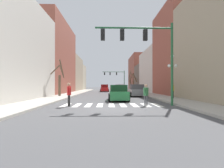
{
  "coord_description": "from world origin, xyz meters",
  "views": [
    {
      "loc": [
        -0.29,
        -11.89,
        1.59
      ],
      "look_at": [
        0.49,
        20.34,
        1.76
      ],
      "focal_mm": 28.0,
      "sensor_mm": 36.0,
      "label": 1
    }
  ],
  "objects_px": {
    "street_tree_left_near": "(59,80)",
    "pedestrian_near_right_corner": "(69,92)",
    "car_driving_away_lane": "(120,89)",
    "street_tree_right_mid": "(134,82)",
    "pedestrian_on_right_sidewalk": "(146,93)",
    "street_lamp_right_corner": "(173,68)",
    "car_parked_right_mid": "(118,93)",
    "street_tree_right_near": "(131,81)",
    "car_parked_left_far": "(105,88)",
    "car_parked_right_far": "(137,91)",
    "pedestrian_crossing_street": "(173,89)",
    "traffic_signal_far": "(116,76)",
    "traffic_signal_near": "(144,45)"
  },
  "relations": [
    {
      "from": "traffic_signal_near",
      "to": "car_parked_right_mid",
      "type": "bearing_deg",
      "value": 110.36
    },
    {
      "from": "street_lamp_right_corner",
      "to": "street_tree_right_near",
      "type": "relative_size",
      "value": 0.8
    },
    {
      "from": "pedestrian_crossing_street",
      "to": "street_tree_right_near",
      "type": "relative_size",
      "value": 0.3
    },
    {
      "from": "pedestrian_on_right_sidewalk",
      "to": "car_driving_away_lane",
      "type": "bearing_deg",
      "value": 43.58
    },
    {
      "from": "car_parked_left_far",
      "to": "car_driving_away_lane",
      "type": "relative_size",
      "value": 0.94
    },
    {
      "from": "street_tree_left_near",
      "to": "pedestrian_near_right_corner",
      "type": "bearing_deg",
      "value": -70.85
    },
    {
      "from": "car_parked_left_far",
      "to": "street_tree_right_near",
      "type": "height_order",
      "value": "street_tree_right_near"
    },
    {
      "from": "car_parked_right_far",
      "to": "street_tree_left_near",
      "type": "xyz_separation_m",
      "value": [
        -10.46,
        -0.94,
        1.5
      ]
    },
    {
      "from": "street_lamp_right_corner",
      "to": "car_driving_away_lane",
      "type": "xyz_separation_m",
      "value": [
        -3.79,
        17.77,
        -2.43
      ]
    },
    {
      "from": "street_lamp_right_corner",
      "to": "pedestrian_on_right_sidewalk",
      "type": "distance_m",
      "value": 5.0
    },
    {
      "from": "street_lamp_right_corner",
      "to": "pedestrian_near_right_corner",
      "type": "bearing_deg",
      "value": -160.08
    },
    {
      "from": "pedestrian_on_right_sidewalk",
      "to": "car_parked_right_mid",
      "type": "bearing_deg",
      "value": 63.36
    },
    {
      "from": "pedestrian_crossing_street",
      "to": "car_parked_right_mid",
      "type": "bearing_deg",
      "value": 122.64
    },
    {
      "from": "car_driving_away_lane",
      "to": "street_tree_right_mid",
      "type": "bearing_deg",
      "value": -22.62
    },
    {
      "from": "car_parked_right_far",
      "to": "car_parked_left_far",
      "type": "bearing_deg",
      "value": 15.79
    },
    {
      "from": "car_parked_left_far",
      "to": "car_parked_right_far",
      "type": "relative_size",
      "value": 1.06
    },
    {
      "from": "traffic_signal_near",
      "to": "street_tree_left_near",
      "type": "xyz_separation_m",
      "value": [
        -9.23,
        9.95,
        -2.42
      ]
    },
    {
      "from": "car_driving_away_lane",
      "to": "street_tree_left_near",
      "type": "height_order",
      "value": "street_tree_left_near"
    },
    {
      "from": "car_parked_left_far",
      "to": "pedestrian_near_right_corner",
      "type": "xyz_separation_m",
      "value": [
        -2.16,
        -27.96,
        0.25
      ]
    },
    {
      "from": "traffic_signal_far",
      "to": "car_driving_away_lane",
      "type": "xyz_separation_m",
      "value": [
        -0.13,
        -18.25,
        -3.61
      ]
    },
    {
      "from": "street_tree_right_near",
      "to": "pedestrian_near_right_corner",
      "type": "bearing_deg",
      "value": -104.96
    },
    {
      "from": "car_parked_right_mid",
      "to": "street_tree_right_near",
      "type": "distance_m",
      "value": 29.85
    },
    {
      "from": "street_tree_right_near",
      "to": "street_tree_right_mid",
      "type": "height_order",
      "value": "street_tree_right_near"
    },
    {
      "from": "street_tree_right_near",
      "to": "street_tree_left_near",
      "type": "relative_size",
      "value": 1.12
    },
    {
      "from": "street_tree_right_mid",
      "to": "street_tree_right_near",
      "type": "bearing_deg",
      "value": 96.43
    },
    {
      "from": "street_tree_right_mid",
      "to": "car_parked_left_far",
      "type": "bearing_deg",
      "value": -155.94
    },
    {
      "from": "car_parked_right_far",
      "to": "pedestrian_crossing_street",
      "type": "height_order",
      "value": "pedestrian_crossing_street"
    },
    {
      "from": "car_driving_away_lane",
      "to": "traffic_signal_far",
      "type": "bearing_deg",
      "value": -0.4
    },
    {
      "from": "car_parked_right_far",
      "to": "pedestrian_crossing_street",
      "type": "distance_m",
      "value": 6.0
    },
    {
      "from": "street_lamp_right_corner",
      "to": "street_tree_right_mid",
      "type": "bearing_deg",
      "value": 89.07
    },
    {
      "from": "pedestrian_on_right_sidewalk",
      "to": "pedestrian_near_right_corner",
      "type": "xyz_separation_m",
      "value": [
        -5.81,
        -0.17,
        0.06
      ]
    },
    {
      "from": "car_driving_away_lane",
      "to": "street_tree_right_mid",
      "type": "xyz_separation_m",
      "value": [
        4.24,
        10.19,
        1.54
      ]
    },
    {
      "from": "car_parked_right_far",
      "to": "pedestrian_on_right_sidewalk",
      "type": "bearing_deg",
      "value": 174.28
    },
    {
      "from": "car_parked_left_far",
      "to": "car_parked_right_far",
      "type": "bearing_deg",
      "value": 15.79
    },
    {
      "from": "traffic_signal_near",
      "to": "car_driving_away_lane",
      "type": "distance_m",
      "value": 21.14
    },
    {
      "from": "pedestrian_near_right_corner",
      "to": "street_tree_right_mid",
      "type": "distance_m",
      "value": 32.66
    },
    {
      "from": "car_parked_left_far",
      "to": "car_parked_right_mid",
      "type": "height_order",
      "value": "car_parked_left_far"
    },
    {
      "from": "traffic_signal_far",
      "to": "pedestrian_crossing_street",
      "type": "height_order",
      "value": "traffic_signal_far"
    },
    {
      "from": "car_parked_left_far",
      "to": "street_tree_right_near",
      "type": "xyz_separation_m",
      "value": [
        6.98,
        6.25,
        1.76
      ]
    },
    {
      "from": "car_parked_left_far",
      "to": "pedestrian_on_right_sidewalk",
      "type": "bearing_deg",
      "value": 7.49
    },
    {
      "from": "pedestrian_near_right_corner",
      "to": "pedestrian_on_right_sidewalk",
      "type": "bearing_deg",
      "value": -110.61
    },
    {
      "from": "car_parked_right_far",
      "to": "street_tree_right_near",
      "type": "xyz_separation_m",
      "value": [
        2.23,
        23.06,
        1.77
      ]
    },
    {
      "from": "traffic_signal_near",
      "to": "street_lamp_right_corner",
      "type": "height_order",
      "value": "traffic_signal_near"
    },
    {
      "from": "traffic_signal_far",
      "to": "car_driving_away_lane",
      "type": "relative_size",
      "value": 1.43
    },
    {
      "from": "street_lamp_right_corner",
      "to": "car_parked_right_far",
      "type": "bearing_deg",
      "value": 105.02
    },
    {
      "from": "street_lamp_right_corner",
      "to": "car_parked_left_far",
      "type": "relative_size",
      "value": 0.99
    },
    {
      "from": "traffic_signal_far",
      "to": "car_parked_right_far",
      "type": "xyz_separation_m",
      "value": [
        1.55,
        -28.14,
        -3.62
      ]
    },
    {
      "from": "traffic_signal_far",
      "to": "car_parked_left_far",
      "type": "xyz_separation_m",
      "value": [
        -3.2,
        -11.33,
        -3.61
      ]
    },
    {
      "from": "traffic_signal_near",
      "to": "pedestrian_near_right_corner",
      "type": "relative_size",
      "value": 3.64
    },
    {
      "from": "car_parked_left_far",
      "to": "pedestrian_crossing_street",
      "type": "height_order",
      "value": "pedestrian_crossing_street"
    }
  ]
}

